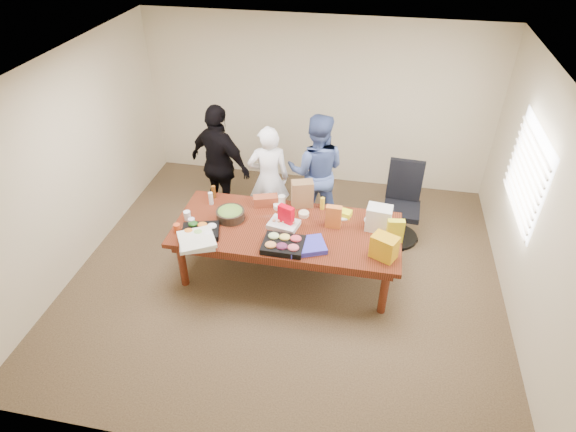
% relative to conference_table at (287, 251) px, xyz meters
% --- Properties ---
extents(floor, '(5.50, 5.00, 0.02)m').
position_rel_conference_table_xyz_m(floor, '(0.00, 0.00, -0.39)').
color(floor, '#47301E').
rests_on(floor, ground).
extents(ceiling, '(5.50, 5.00, 0.02)m').
position_rel_conference_table_xyz_m(ceiling, '(0.00, 0.00, 2.33)').
color(ceiling, white).
rests_on(ceiling, wall_back).
extents(wall_back, '(5.50, 0.04, 2.70)m').
position_rel_conference_table_xyz_m(wall_back, '(0.00, 2.50, 0.98)').
color(wall_back, beige).
rests_on(wall_back, floor).
extents(wall_front, '(5.50, 0.04, 2.70)m').
position_rel_conference_table_xyz_m(wall_front, '(0.00, -2.50, 0.98)').
color(wall_front, beige).
rests_on(wall_front, floor).
extents(wall_left, '(0.04, 5.00, 2.70)m').
position_rel_conference_table_xyz_m(wall_left, '(-2.75, 0.00, 0.98)').
color(wall_left, beige).
rests_on(wall_left, floor).
extents(wall_right, '(0.04, 5.00, 2.70)m').
position_rel_conference_table_xyz_m(wall_right, '(2.75, 0.00, 0.98)').
color(wall_right, beige).
rests_on(wall_right, floor).
extents(window_panel, '(0.03, 1.40, 1.10)m').
position_rel_conference_table_xyz_m(window_panel, '(2.72, 0.60, 1.12)').
color(window_panel, white).
rests_on(window_panel, wall_right).
extents(window_blinds, '(0.04, 1.36, 1.00)m').
position_rel_conference_table_xyz_m(window_blinds, '(2.68, 0.60, 1.12)').
color(window_blinds, beige).
rests_on(window_blinds, wall_right).
extents(conference_table, '(2.80, 1.20, 0.75)m').
position_rel_conference_table_xyz_m(conference_table, '(0.00, 0.00, 0.00)').
color(conference_table, '#4C1C0F').
rests_on(conference_table, floor).
extents(office_chair, '(0.61, 0.61, 1.12)m').
position_rel_conference_table_xyz_m(office_chair, '(1.43, 1.01, 0.19)').
color(office_chair, black).
rests_on(office_chair, floor).
extents(person_center, '(0.66, 0.52, 1.61)m').
position_rel_conference_table_xyz_m(person_center, '(-0.46, 1.01, 0.43)').
color(person_center, white).
rests_on(person_center, floor).
extents(person_right, '(0.88, 0.70, 1.73)m').
position_rel_conference_table_xyz_m(person_right, '(0.19, 1.23, 0.49)').
color(person_right, '#465A96').
rests_on(person_right, floor).
extents(person_left, '(1.14, 0.84, 1.80)m').
position_rel_conference_table_xyz_m(person_left, '(-1.19, 1.09, 0.53)').
color(person_left, black).
rests_on(person_left, floor).
extents(veggie_tray, '(0.52, 0.45, 0.07)m').
position_rel_conference_table_xyz_m(veggie_tray, '(-1.01, -0.32, 0.41)').
color(veggie_tray, black).
rests_on(veggie_tray, conference_table).
extents(fruit_tray, '(0.49, 0.38, 0.07)m').
position_rel_conference_table_xyz_m(fruit_tray, '(0.03, -0.38, 0.41)').
color(fruit_tray, black).
rests_on(fruit_tray, conference_table).
extents(sheet_cake, '(0.41, 0.34, 0.06)m').
position_rel_conference_table_xyz_m(sheet_cake, '(-0.04, 0.02, 0.41)').
color(sheet_cake, silver).
rests_on(sheet_cake, conference_table).
extents(salad_bowl, '(0.46, 0.46, 0.12)m').
position_rel_conference_table_xyz_m(salad_bowl, '(-0.74, 0.06, 0.43)').
color(salad_bowl, black).
rests_on(salad_bowl, conference_table).
extents(chip_bag_blue, '(0.52, 0.46, 0.06)m').
position_rel_conference_table_xyz_m(chip_bag_blue, '(0.30, -0.34, 0.41)').
color(chip_bag_blue, '#3634C0').
rests_on(chip_bag_blue, conference_table).
extents(chip_bag_red, '(0.22, 0.15, 0.29)m').
position_rel_conference_table_xyz_m(chip_bag_red, '(-0.02, 0.04, 0.52)').
color(chip_bag_red, red).
rests_on(chip_bag_red, conference_table).
extents(chip_bag_yellow, '(0.21, 0.11, 0.30)m').
position_rel_conference_table_xyz_m(chip_bag_yellow, '(1.30, -0.01, 0.52)').
color(chip_bag_yellow, yellow).
rests_on(chip_bag_yellow, conference_table).
extents(chip_bag_orange, '(0.19, 0.09, 0.30)m').
position_rel_conference_table_xyz_m(chip_bag_orange, '(0.56, 0.13, 0.53)').
color(chip_bag_orange, orange).
rests_on(chip_bag_orange, conference_table).
extents(mayo_jar, '(0.12, 0.12, 0.15)m').
position_rel_conference_table_xyz_m(mayo_jar, '(-0.16, 0.47, 0.45)').
color(mayo_jar, white).
rests_on(mayo_jar, conference_table).
extents(mustard_bottle, '(0.07, 0.07, 0.17)m').
position_rel_conference_table_xyz_m(mustard_bottle, '(0.37, 0.49, 0.46)').
color(mustard_bottle, yellow).
rests_on(mustard_bottle, conference_table).
extents(dressing_bottle, '(0.07, 0.07, 0.18)m').
position_rel_conference_table_xyz_m(dressing_bottle, '(-1.10, 0.48, 0.47)').
color(dressing_bottle, '#5D330D').
rests_on(dressing_bottle, conference_table).
extents(ranch_bottle, '(0.07, 0.07, 0.18)m').
position_rel_conference_table_xyz_m(ranch_bottle, '(-1.08, 0.32, 0.46)').
color(ranch_bottle, white).
rests_on(ranch_bottle, conference_table).
extents(banana_bunch, '(0.26, 0.19, 0.08)m').
position_rel_conference_table_xyz_m(banana_bunch, '(0.64, 0.40, 0.41)').
color(banana_bunch, '#F3F518').
rests_on(banana_bunch, conference_table).
extents(bread_loaf, '(0.35, 0.24, 0.13)m').
position_rel_conference_table_xyz_m(bread_loaf, '(-0.37, 0.45, 0.44)').
color(bread_loaf, brown).
rests_on(bread_loaf, conference_table).
extents(kraft_bag, '(0.31, 0.24, 0.36)m').
position_rel_conference_table_xyz_m(kraft_bag, '(0.10, 0.52, 0.56)').
color(kraft_bag, brown).
rests_on(kraft_bag, conference_table).
extents(red_cup, '(0.10, 0.10, 0.11)m').
position_rel_conference_table_xyz_m(red_cup, '(-1.30, -0.33, 0.43)').
color(red_cup, '#BF4319').
rests_on(red_cup, conference_table).
extents(clear_cup_a, '(0.11, 0.11, 0.11)m').
position_rel_conference_table_xyz_m(clear_cup_a, '(-1.16, -0.19, 0.43)').
color(clear_cup_a, silver).
rests_on(clear_cup_a, conference_table).
extents(clear_cup_b, '(0.09, 0.09, 0.12)m').
position_rel_conference_table_xyz_m(clear_cup_b, '(-1.27, -0.07, 0.44)').
color(clear_cup_b, white).
rests_on(clear_cup_b, conference_table).
extents(pizza_box_lower, '(0.53, 0.53, 0.05)m').
position_rel_conference_table_xyz_m(pizza_box_lower, '(-0.99, -0.49, 0.40)').
color(pizza_box_lower, white).
rests_on(pizza_box_lower, conference_table).
extents(pizza_box_upper, '(0.56, 0.56, 0.05)m').
position_rel_conference_table_xyz_m(pizza_box_upper, '(-0.98, -0.52, 0.45)').
color(pizza_box_upper, silver).
rests_on(pizza_box_upper, pizza_box_lower).
extents(plate_a, '(0.29, 0.29, 0.01)m').
position_rel_conference_table_xyz_m(plate_a, '(1.05, 0.35, 0.38)').
color(plate_a, silver).
rests_on(plate_a, conference_table).
extents(plate_b, '(0.30, 0.30, 0.02)m').
position_rel_conference_table_xyz_m(plate_b, '(0.63, 0.40, 0.38)').
color(plate_b, silver).
rests_on(plate_b, conference_table).
extents(dip_bowl_a, '(0.14, 0.14, 0.05)m').
position_rel_conference_table_xyz_m(dip_bowl_a, '(0.16, 0.29, 0.40)').
color(dip_bowl_a, beige).
rests_on(dip_bowl_a, conference_table).
extents(dip_bowl_b, '(0.16, 0.16, 0.06)m').
position_rel_conference_table_xyz_m(dip_bowl_b, '(-0.19, 0.40, 0.40)').
color(dip_bowl_b, white).
rests_on(dip_bowl_b, conference_table).
extents(grocery_bag_white, '(0.32, 0.24, 0.32)m').
position_rel_conference_table_xyz_m(grocery_bag_white, '(1.10, 0.20, 0.53)').
color(grocery_bag_white, silver).
rests_on(grocery_bag_white, conference_table).
extents(grocery_bag_yellow, '(0.34, 0.30, 0.28)m').
position_rel_conference_table_xyz_m(grocery_bag_yellow, '(1.18, -0.32, 0.52)').
color(grocery_bag_yellow, '#D2950E').
rests_on(grocery_bag_yellow, conference_table).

